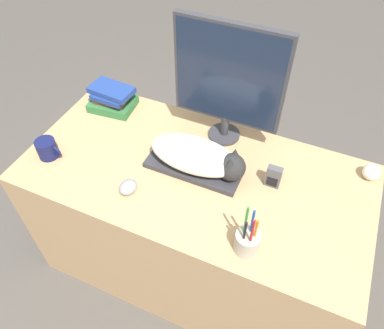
{
  "coord_description": "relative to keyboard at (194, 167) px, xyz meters",
  "views": [
    {
      "loc": [
        0.41,
        -0.59,
        1.94
      ],
      "look_at": [
        -0.0,
        0.35,
        0.82
      ],
      "focal_mm": 35.0,
      "sensor_mm": 36.0,
      "label": 1
    }
  ],
  "objects": [
    {
      "name": "monitor",
      "position": [
        0.04,
        0.24,
        0.3
      ],
      "size": [
        0.46,
        0.14,
        0.55
      ],
      "color": "#333338",
      "rests_on": "desk"
    },
    {
      "name": "phone",
      "position": [
        0.32,
        0.05,
        0.04
      ],
      "size": [
        0.06,
        0.03,
        0.1
      ],
      "color": "#4C4C51",
      "rests_on": "desk"
    },
    {
      "name": "book_stack",
      "position": [
        -0.53,
        0.22,
        0.04
      ],
      "size": [
        0.23,
        0.18,
        0.12
      ],
      "color": "#2D6B38",
      "rests_on": "desk"
    },
    {
      "name": "keyboard",
      "position": [
        0.0,
        0.0,
        0.0
      ],
      "size": [
        0.4,
        0.16,
        0.02
      ],
      "color": "#2D2D33",
      "rests_on": "desk"
    },
    {
      "name": "desk",
      "position": [
        0.01,
        -0.02,
        -0.39
      ],
      "size": [
        1.47,
        0.73,
        0.76
      ],
      "color": "tan",
      "rests_on": "ground_plane"
    },
    {
      "name": "cat",
      "position": [
        0.03,
        0.0,
        0.07
      ],
      "size": [
        0.41,
        0.18,
        0.13
      ],
      "color": "white",
      "rests_on": "keyboard"
    },
    {
      "name": "computer_mouse",
      "position": [
        -0.19,
        -0.22,
        0.01
      ],
      "size": [
        0.07,
        0.08,
        0.04
      ],
      "color": "gray",
      "rests_on": "desk"
    },
    {
      "name": "ground_plane",
      "position": [
        0.01,
        -0.38,
        -0.77
      ],
      "size": [
        12.0,
        12.0,
        0.0
      ],
      "primitive_type": "plane",
      "color": "#4C4742"
    },
    {
      "name": "coffee_mug",
      "position": [
        -0.61,
        -0.19,
        0.03
      ],
      "size": [
        0.12,
        0.09,
        0.08
      ],
      "color": "#141947",
      "rests_on": "desk"
    },
    {
      "name": "baseball",
      "position": [
        0.68,
        0.25,
        0.02
      ],
      "size": [
        0.07,
        0.07,
        0.07
      ],
      "color": "silver",
      "rests_on": "desk"
    },
    {
      "name": "pen_cup",
      "position": [
        0.32,
        -0.28,
        0.04
      ],
      "size": [
        0.09,
        0.09,
        0.23
      ],
      "color": "#B2A893",
      "rests_on": "desk"
    }
  ]
}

